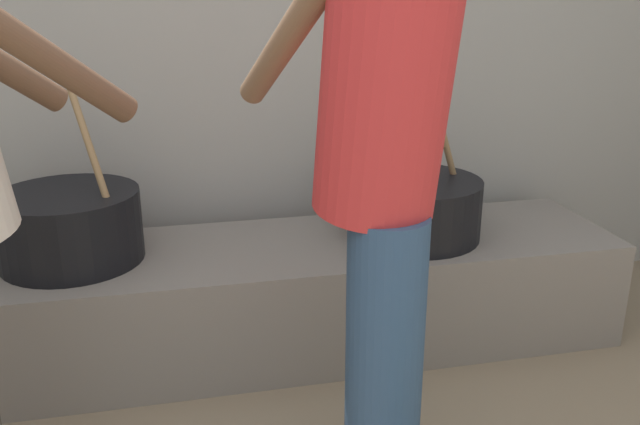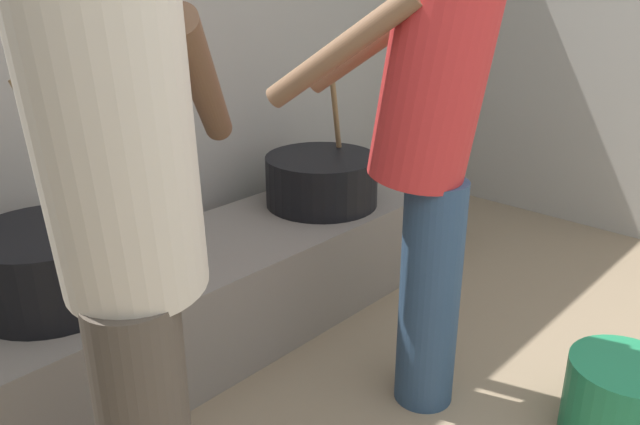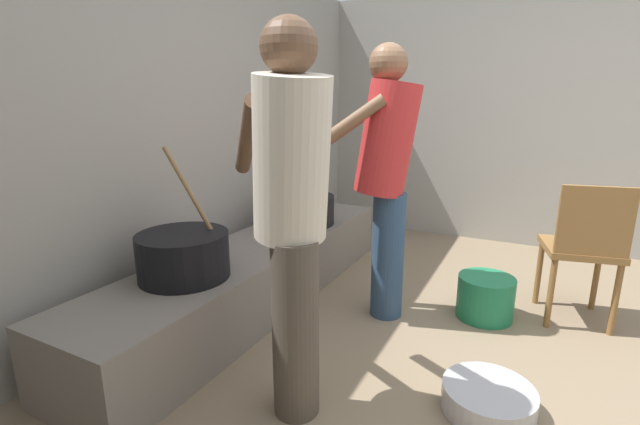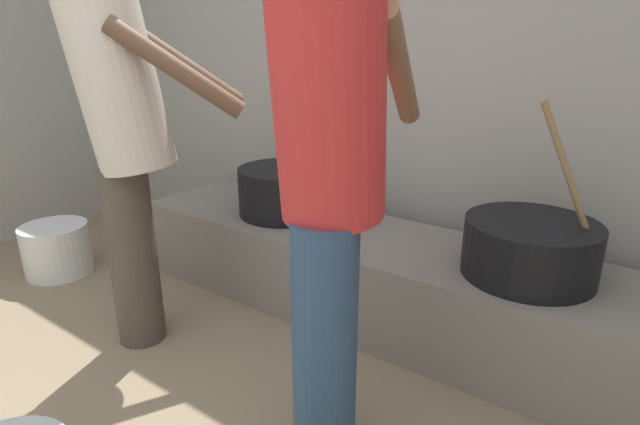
% 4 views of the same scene
% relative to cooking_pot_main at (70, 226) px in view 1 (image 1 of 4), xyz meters
% --- Properties ---
extents(block_enclosure_rear, '(5.14, 0.20, 2.35)m').
position_rel_cooking_pot_main_xyz_m(block_enclosure_rear, '(0.45, 0.50, 0.64)').
color(block_enclosure_rear, '#9E998E').
rests_on(block_enclosure_rear, ground_plane).
extents(hearth_ledge, '(2.74, 0.60, 0.41)m').
position_rel_cooking_pot_main_xyz_m(hearth_ledge, '(0.62, -0.02, -0.33)').
color(hearth_ledge, slate).
rests_on(hearth_ledge, ground_plane).
extents(cooking_pot_main, '(0.48, 0.48, 0.70)m').
position_rel_cooking_pot_main_xyz_m(cooking_pot_main, '(0.00, 0.00, 0.00)').
color(cooking_pot_main, black).
rests_on(cooking_pot_main, hearth_ledge).
extents(cooking_pot_secondary, '(0.50, 0.50, 0.67)m').
position_rel_cooking_pot_main_xyz_m(cooking_pot_secondary, '(1.23, -0.03, -0.01)').
color(cooking_pot_secondary, black).
rests_on(cooking_pot_secondary, hearth_ledge).
extents(cook_in_red_shirt, '(0.49, 0.74, 1.65)m').
position_rel_cooking_pot_main_xyz_m(cook_in_red_shirt, '(0.84, -0.83, 0.41)').
color(cook_in_red_shirt, navy).
rests_on(cook_in_red_shirt, ground_plane).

